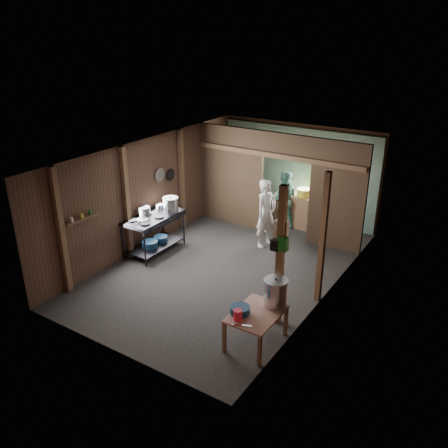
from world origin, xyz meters
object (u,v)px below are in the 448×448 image
Objects in this scene: prep_table at (256,328)px; stove_pot_large at (171,205)px; gas_range at (154,234)px; stock_pot at (275,293)px; cook at (266,213)px; yellow_tub at (304,193)px; pink_bucket at (238,315)px.

stove_pot_large is (-3.54, 2.21, 0.77)m from prep_table.
gas_range is 4.17× the size of stove_pot_large.
stove_pot_large is at bearing 68.98° from gas_range.
stock_pot is (3.84, -1.36, 0.37)m from gas_range.
gas_range is at bearing 142.87° from cook.
yellow_tub is (-1.53, 4.60, 0.13)m from stock_pot.
stove_pot_large is 2.15× the size of pink_bucket.
stock_pot reaches higher than prep_table.
stock_pot is 0.30× the size of cook.
gas_range reaches higher than pink_bucket.
prep_table is (3.71, -1.76, -0.16)m from gas_range.
pink_bucket is at bearing -117.70° from prep_table.
cook reaches higher than yellow_tub.
pink_bucket is at bearing -36.81° from stove_pot_large.
gas_range is 0.92× the size of cook.
prep_table is at bearing -31.94° from stove_pot_large.
pink_bucket is 4.08m from cook.
yellow_tub is (2.31, 3.24, 0.50)m from gas_range.
gas_range reaches higher than prep_table.
cook reaches higher than stock_pot.
cook is at bearing 111.74° from pink_bucket.
yellow_tub is 1.57m from cook.
prep_table is at bearing 62.30° from pink_bucket.
yellow_tub is (-1.40, 5.01, 0.65)m from prep_table.
stove_pot_large is (0.17, 0.44, 0.62)m from gas_range.
cook reaches higher than pink_bucket.
gas_range is 1.52× the size of prep_table.
gas_range is at bearing -125.49° from yellow_tub.
prep_table is 0.52m from pink_bucket.
stove_pot_large reaches higher than prep_table.
cook is (-0.28, -1.54, -0.12)m from yellow_tub.
pink_bucket is at bearing -112.46° from stock_pot.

